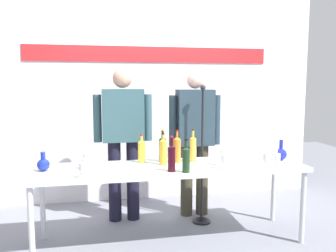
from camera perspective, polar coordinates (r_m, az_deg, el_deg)
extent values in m
plane|color=slate|center=(3.58, 0.49, -18.42)|extent=(10.00, 10.00, 0.00)
cube|color=white|center=(4.60, -2.99, 6.53)|extent=(4.50, 0.10, 3.00)
cube|color=red|center=(4.55, -2.92, 11.72)|extent=(3.15, 0.01, 0.20)
cube|color=silver|center=(3.33, 0.50, -6.97)|extent=(2.58, 0.67, 0.04)
cylinder|color=silver|center=(3.16, -21.65, -15.38)|extent=(0.05, 0.05, 0.71)
cylinder|color=silver|center=(3.64, 21.36, -12.42)|extent=(0.05, 0.05, 0.71)
cylinder|color=silver|center=(3.69, -20.02, -12.07)|extent=(0.05, 0.05, 0.71)
cylinder|color=silver|center=(4.10, 17.02, -10.02)|extent=(0.05, 0.05, 0.71)
sphere|color=#182998|center=(3.32, -19.88, -6.06)|extent=(0.11, 0.11, 0.11)
cylinder|color=#182998|center=(3.30, -19.94, -4.66)|extent=(0.04, 0.04, 0.07)
sphere|color=#1C25AE|center=(3.75, 18.12, -4.48)|extent=(0.12, 0.12, 0.12)
cylinder|color=#1C25AE|center=(3.73, 18.17, -2.95)|extent=(0.04, 0.04, 0.10)
cylinder|color=black|center=(3.95, -8.78, -9.00)|extent=(0.14, 0.14, 0.90)
cylinder|color=black|center=(3.96, -5.81, -8.90)|extent=(0.14, 0.14, 0.90)
cube|color=#2F5058|center=(3.82, -7.46, 1.76)|extent=(0.45, 0.22, 0.57)
cylinder|color=#2F5058|center=(3.82, -11.59, 1.24)|extent=(0.09, 0.09, 0.52)
cylinder|color=#2F5058|center=(3.85, -3.35, 1.42)|extent=(0.09, 0.09, 0.52)
sphere|color=tan|center=(3.81, -7.56, 7.83)|extent=(0.21, 0.21, 0.21)
cylinder|color=#383426|center=(4.08, 3.09, -8.94)|extent=(0.14, 0.14, 0.83)
cylinder|color=#383426|center=(4.12, 5.64, -8.77)|extent=(0.14, 0.14, 0.83)
cube|color=#243642|center=(3.96, 4.47, 1.42)|extent=(0.42, 0.22, 0.64)
cylinder|color=#243642|center=(3.91, 0.81, 0.89)|extent=(0.09, 0.09, 0.57)
cylinder|color=#243642|center=(4.04, 7.99, 1.03)|extent=(0.09, 0.09, 0.57)
sphere|color=beige|center=(3.95, 4.53, 7.57)|extent=(0.19, 0.19, 0.19)
cylinder|color=#1A341C|center=(3.07, 3.01, -5.78)|extent=(0.07, 0.07, 0.21)
cone|color=#1A341C|center=(3.05, 3.03, -3.66)|extent=(0.07, 0.07, 0.03)
cylinder|color=#1A341C|center=(3.04, 3.03, -3.14)|extent=(0.03, 0.03, 0.08)
cylinder|color=black|center=(3.04, 3.03, -2.25)|extent=(0.03, 0.03, 0.02)
cylinder|color=black|center=(3.10, 0.59, -5.55)|extent=(0.07, 0.07, 0.22)
cone|color=black|center=(3.07, 0.60, -3.33)|extent=(0.07, 0.07, 0.03)
cylinder|color=black|center=(3.07, 0.60, -2.75)|extent=(0.02, 0.02, 0.09)
cylinder|color=#B5161D|center=(3.06, 0.60, -1.80)|extent=(0.03, 0.03, 0.02)
cylinder|color=orange|center=(3.45, 1.50, -4.13)|extent=(0.08, 0.08, 0.23)
cone|color=orange|center=(3.43, 1.51, -1.98)|extent=(0.08, 0.08, 0.03)
cylinder|color=orange|center=(3.43, 1.51, -1.59)|extent=(0.02, 0.02, 0.07)
cylinder|color=#A81C19|center=(3.42, 1.51, -0.83)|extent=(0.03, 0.03, 0.02)
cylinder|color=black|center=(3.48, -0.89, -4.09)|extent=(0.07, 0.07, 0.23)
cone|color=black|center=(3.46, -0.90, -2.02)|extent=(0.07, 0.07, 0.03)
cylinder|color=black|center=(3.45, -0.90, -1.51)|extent=(0.02, 0.02, 0.09)
cylinder|color=gold|center=(3.45, -0.90, -0.66)|extent=(0.03, 0.03, 0.02)
cylinder|color=gold|center=(3.46, -4.37, -4.37)|extent=(0.07, 0.07, 0.21)
cone|color=gold|center=(3.44, -4.39, -2.48)|extent=(0.07, 0.07, 0.03)
cylinder|color=gold|center=(3.44, -4.39, -2.16)|extent=(0.02, 0.02, 0.06)
cylinder|color=#B01827|center=(3.43, -4.40, -1.50)|extent=(0.03, 0.03, 0.02)
cylinder|color=gold|center=(3.49, 4.14, -4.00)|extent=(0.07, 0.07, 0.24)
cone|color=gold|center=(3.47, 4.16, -1.88)|extent=(0.07, 0.07, 0.03)
cylinder|color=gold|center=(3.47, 4.16, -1.41)|extent=(0.02, 0.02, 0.08)
cylinder|color=black|center=(3.46, 4.17, -0.62)|extent=(0.03, 0.03, 0.02)
cylinder|color=gold|center=(3.35, -0.82, -4.46)|extent=(0.07, 0.07, 0.23)
cone|color=gold|center=(3.33, -0.82, -2.28)|extent=(0.07, 0.07, 0.03)
cylinder|color=gold|center=(3.33, -0.82, -1.95)|extent=(0.02, 0.02, 0.06)
cylinder|color=black|center=(3.32, -0.82, -1.27)|extent=(0.03, 0.03, 0.02)
cylinder|color=white|center=(2.99, -13.82, -8.36)|extent=(0.06, 0.06, 0.00)
cylinder|color=white|center=(2.98, -13.84, -7.73)|extent=(0.01, 0.01, 0.06)
cylinder|color=white|center=(2.97, -13.88, -6.51)|extent=(0.07, 0.07, 0.07)
cylinder|color=white|center=(3.12, -13.48, -7.72)|extent=(0.05, 0.05, 0.00)
cylinder|color=white|center=(3.11, -13.50, -7.17)|extent=(0.01, 0.01, 0.06)
cylinder|color=white|center=(3.09, -13.53, -5.99)|extent=(0.06, 0.06, 0.07)
cylinder|color=white|center=(3.28, -13.22, -6.98)|extent=(0.06, 0.06, 0.00)
cylinder|color=white|center=(3.27, -13.24, -6.30)|extent=(0.01, 0.01, 0.08)
cylinder|color=white|center=(3.25, -13.28, -5.02)|extent=(0.07, 0.07, 0.07)
cylinder|color=white|center=(3.42, 17.44, -6.53)|extent=(0.06, 0.06, 0.00)
cylinder|color=white|center=(3.42, 17.46, -6.04)|extent=(0.01, 0.01, 0.06)
cylinder|color=white|center=(3.40, 17.50, -4.96)|extent=(0.07, 0.07, 0.07)
cylinder|color=white|center=(3.39, 8.99, -6.42)|extent=(0.06, 0.06, 0.00)
cylinder|color=white|center=(3.38, 9.00, -5.78)|extent=(0.01, 0.01, 0.07)
cylinder|color=white|center=(3.37, 9.02, -4.54)|extent=(0.06, 0.06, 0.08)
cylinder|color=white|center=(3.34, 15.79, -6.82)|extent=(0.06, 0.06, 0.00)
cylinder|color=white|center=(3.33, 15.81, -6.23)|extent=(0.01, 0.01, 0.07)
cylinder|color=white|center=(3.31, 15.85, -5.01)|extent=(0.07, 0.07, 0.08)
cylinder|color=white|center=(3.25, 9.27, -7.00)|extent=(0.06, 0.06, 0.00)
cylinder|color=white|center=(3.24, 9.28, -6.44)|extent=(0.01, 0.01, 0.06)
cylinder|color=white|center=(3.23, 9.30, -5.24)|extent=(0.06, 0.06, 0.08)
cylinder|color=white|center=(3.54, 17.11, -6.06)|extent=(0.06, 0.06, 0.00)
cylinder|color=white|center=(3.54, 17.13, -5.46)|extent=(0.01, 0.01, 0.07)
cylinder|color=white|center=(3.52, 17.18, -4.27)|extent=(0.06, 0.06, 0.08)
cylinder|color=white|center=(3.42, 10.90, -6.34)|extent=(0.06, 0.06, 0.00)
cylinder|color=white|center=(3.42, 10.91, -5.83)|extent=(0.01, 0.01, 0.06)
cylinder|color=white|center=(3.40, 10.93, -4.74)|extent=(0.06, 0.06, 0.07)
cylinder|color=black|center=(4.01, 5.53, -15.38)|extent=(0.20, 0.20, 0.02)
cylinder|color=black|center=(3.80, 5.65, -5.24)|extent=(0.02, 0.02, 1.46)
sphere|color=#232328|center=(3.71, 5.79, 6.34)|extent=(0.06, 0.06, 0.06)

